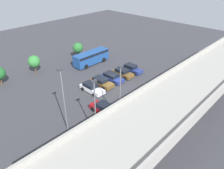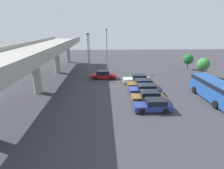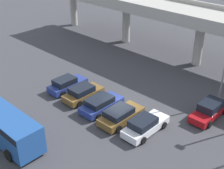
{
  "view_description": "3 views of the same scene",
  "coord_description": "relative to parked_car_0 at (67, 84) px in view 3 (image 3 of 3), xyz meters",
  "views": [
    {
      "loc": [
        25.56,
        23.88,
        19.72
      ],
      "look_at": [
        1.92,
        1.62,
        1.5
      ],
      "focal_mm": 35.0,
      "sensor_mm": 36.0,
      "label": 1
    },
    {
      "loc": [
        -25.36,
        4.75,
        9.54
      ],
      "look_at": [
        0.54,
        3.54,
        0.96
      ],
      "focal_mm": 28.0,
      "sensor_mm": 36.0,
      "label": 2
    },
    {
      "loc": [
        17.42,
        -19.29,
        16.81
      ],
      "look_at": [
        -1.77,
        0.89,
        1.76
      ],
      "focal_mm": 50.0,
      "sensor_mm": 36.0,
      "label": 3
    }
  ],
  "objects": [
    {
      "name": "parked_car_2",
      "position": [
        5.6,
        -0.29,
        -0.0
      ],
      "size": [
        2.17,
        4.54,
        1.44
      ],
      "rotation": [
        0.0,
        0.0,
        1.57
      ],
      "color": "navy",
      "rests_on": "ground_plane"
    },
    {
      "name": "parked_car_0",
      "position": [
        0.0,
        0.0,
        0.0
      ],
      "size": [
        2.01,
        4.42,
        1.48
      ],
      "rotation": [
        0.0,
        0.0,
        1.57
      ],
      "color": "navy",
      "rests_on": "ground_plane"
    },
    {
      "name": "shuttle_bus",
      "position": [
        2.91,
        -9.05,
        0.93
      ],
      "size": [
        8.45,
        2.76,
        2.71
      ],
      "color": "#1E478C",
      "rests_on": "ground_plane"
    },
    {
      "name": "ground_plane",
      "position": [
        6.76,
        1.01,
        -0.7
      ],
      "size": [
        103.37,
        103.37,
        0.0
      ],
      "primitive_type": "plane",
      "color": "#38383D"
    },
    {
      "name": "parked_car_5",
      "position": [
        13.84,
        5.93,
        0.04
      ],
      "size": [
        2.01,
        4.79,
        1.6
      ],
      "rotation": [
        0.0,
        0.0,
        -1.57
      ],
      "color": "maroon",
      "rests_on": "ground_plane"
    },
    {
      "name": "highway_overpass",
      "position": [
        6.76,
        15.79,
        5.08
      ],
      "size": [
        49.39,
        6.94,
        7.1
      ],
      "color": "#9E9B93",
      "rests_on": "ground_plane"
    },
    {
      "name": "parked_car_3",
      "position": [
        8.29,
        -0.42,
        -0.0
      ],
      "size": [
        2.2,
        4.63,
        1.45
      ],
      "rotation": [
        0.0,
        0.0,
        1.57
      ],
      "color": "brown",
      "rests_on": "ground_plane"
    },
    {
      "name": "parked_car_4",
      "position": [
        10.9,
        -0.13,
        -0.0
      ],
      "size": [
        2.07,
        4.77,
        1.5
      ],
      "rotation": [
        0.0,
        0.0,
        1.57
      ],
      "color": "silver",
      "rests_on": "ground_plane"
    },
    {
      "name": "parked_car_1",
      "position": [
        2.71,
        -0.09,
        0.0
      ],
      "size": [
        2.14,
        4.38,
        1.47
      ],
      "rotation": [
        0.0,
        0.0,
        1.57
      ],
      "color": "brown",
      "rests_on": "ground_plane"
    }
  ]
}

